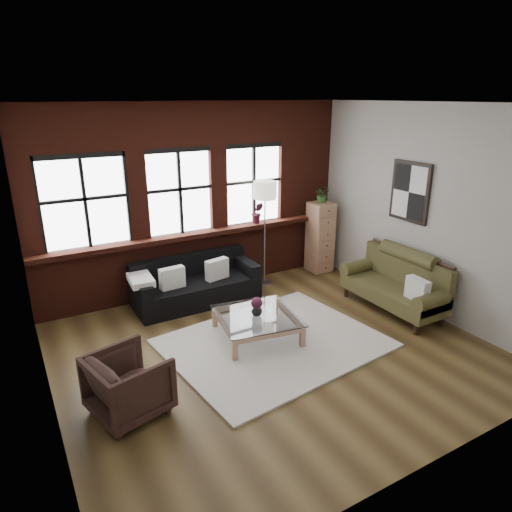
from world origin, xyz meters
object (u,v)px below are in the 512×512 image
vase (257,310)px  floor_lamp (265,230)px  vintage_settee (393,283)px  armchair (129,384)px  coffee_table (257,327)px  drawer_chest (320,237)px  dark_sofa (196,282)px

vase → floor_lamp: (1.11, 1.66, 0.59)m
vintage_settee → armchair: 4.34m
vintage_settee → coffee_table: size_ratio=1.64×
vintage_settee → drawer_chest: 2.03m
vase → floor_lamp: 2.08m
dark_sofa → vintage_settee: (2.60, -1.84, 0.11)m
drawer_chest → vase: bearing=-144.5°
floor_lamp → armchair: bearing=-142.7°
vase → drawer_chest: size_ratio=0.12×
vintage_settee → floor_lamp: size_ratio=0.88×
dark_sofa → coffee_table: (0.28, -1.53, -0.20)m
coffee_table → vintage_settee: bearing=-7.5°
floor_lamp → drawer_chest: bearing=2.5°
drawer_chest → vintage_settee: bearing=-92.3°
vintage_settee → vase: 2.34m
vintage_settee → drawer_chest: size_ratio=1.31×
vintage_settee → drawer_chest: (0.08, 2.02, 0.21)m
coffee_table → drawer_chest: size_ratio=0.80×
coffee_table → floor_lamp: (1.11, 1.66, 0.85)m
dark_sofa → drawer_chest: bearing=3.9°
dark_sofa → armchair: bearing=-127.4°
armchair → coffee_table: bearing=-84.4°
dark_sofa → drawer_chest: size_ratio=1.50×
coffee_table → vase: 0.26m
coffee_table → floor_lamp: size_ratio=0.53×
armchair → drawer_chest: 5.04m
vintage_settee → vase: size_ratio=11.21×
vintage_settee → armchair: bearing=-174.5°
dark_sofa → vintage_settee: 3.19m
vintage_settee → armchair: (-4.32, -0.41, -0.12)m
dark_sofa → vintage_settee: size_ratio=1.15×
armchair → drawer_chest: size_ratio=0.57×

